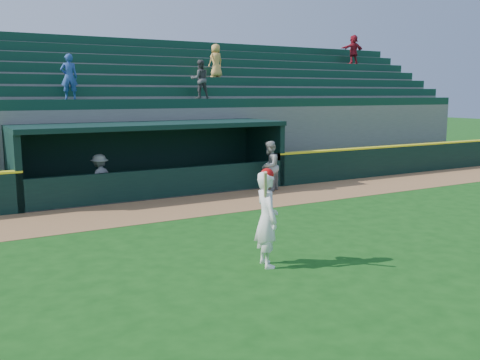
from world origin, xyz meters
The scene contains 9 objects.
ground centered at (0.00, 0.00, 0.00)m, with size 120.00×120.00×0.00m, color #144812.
warning_track centered at (0.00, 4.90, 0.01)m, with size 40.00×3.00×0.01m, color #97663C.
field_wall_right centered at (12.25, 6.55, 0.60)m, with size 15.50×0.30×1.20m, color black.
wall_stripe_right centered at (12.25, 6.55, 1.23)m, with size 15.50×0.32×0.06m, color yellow.
dugout_player_front centered at (3.70, 5.90, 0.90)m, with size 0.88×0.68×1.80m, color #A5A49F.
dugout_player_inside centered at (-2.08, 7.11, 0.77)m, with size 0.99×0.57×1.54m, color gray.
dugout centered at (0.00, 8.00, 1.36)m, with size 9.40×2.80×2.46m.
stands centered at (0.00, 12.57, 2.39)m, with size 34.50×6.27×7.42m.
batter_at_plate centered at (-0.99, -1.19, 1.00)m, with size 0.64×0.84×2.03m.
Camera 1 is at (-6.69, -10.00, 3.47)m, focal length 40.00 mm.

